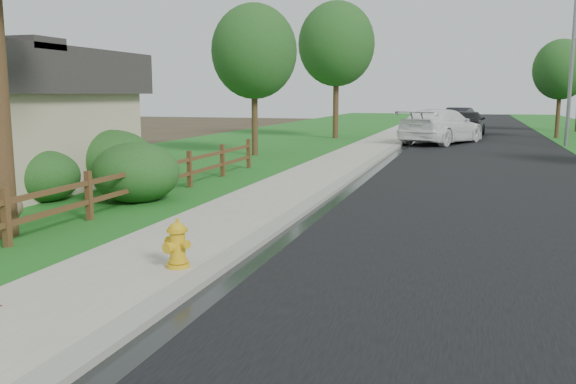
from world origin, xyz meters
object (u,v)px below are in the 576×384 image
(streetlight, at_px, (570,41))
(fire_hydrant, at_px, (177,245))
(ranch_fence, at_px, (120,186))
(dark_car_mid, at_px, (468,123))
(white_suv, at_px, (441,126))

(streetlight, bearing_deg, fire_hydrant, -108.40)
(ranch_fence, xyz_separation_m, fire_hydrant, (3.50, -4.02, -0.17))
(ranch_fence, relative_size, dark_car_mid, 3.34)
(white_suv, xyz_separation_m, dark_car_mid, (1.32, 6.37, -0.08))
(white_suv, bearing_deg, fire_hydrant, 106.46)
(ranch_fence, height_order, dark_car_mid, dark_car_mid)
(fire_hydrant, height_order, white_suv, white_suv)
(white_suv, relative_size, streetlight, 0.69)
(ranch_fence, bearing_deg, dark_car_mid, 75.55)
(fire_hydrant, height_order, streetlight, streetlight)
(fire_hydrant, height_order, dark_car_mid, dark_car_mid)
(ranch_fence, xyz_separation_m, white_suv, (6.03, 22.14, 0.34))
(white_suv, bearing_deg, streetlight, -160.15)
(dark_car_mid, bearing_deg, white_suv, 81.63)
(fire_hydrant, bearing_deg, dark_car_mid, 83.25)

